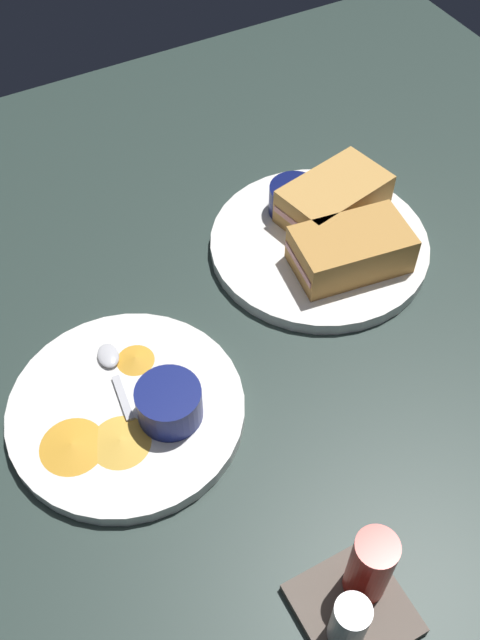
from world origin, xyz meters
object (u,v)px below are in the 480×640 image
(spoon_by_dark_ramekin, at_px, (312,236))
(ramekin_light_gravy, at_px, (169,402))
(plate_sandwich_main, at_px, (319,245))
(spoon_by_gravy_ramekin, at_px, (112,365))
(sandwich_half_near, at_px, (351,250))
(ramekin_dark_sauce, at_px, (294,198))
(sandwich_half_far, at_px, (334,199))
(plate_chips_companion, at_px, (127,410))
(condiment_caddy, at_px, (360,593))

(spoon_by_dark_ramekin, distance_m, ramekin_light_gravy, 0.29)
(plate_sandwich_main, relative_size, spoon_by_gravy_ramekin, 2.64)
(sandwich_half_near, height_order, ramekin_light_gravy, sandwich_half_near)
(spoon_by_dark_ramekin, bearing_deg, ramekin_dark_sauce, -95.07)
(spoon_by_dark_ramekin, bearing_deg, spoon_by_gravy_ramekin, 12.59)
(sandwich_half_far, bearing_deg, sandwich_half_near, 70.21)
(plate_sandwich_main, height_order, spoon_by_dark_ramekin, spoon_by_dark_ramekin)
(plate_sandwich_main, xyz_separation_m, spoon_by_gravy_ramekin, (0.29, 0.06, 0.01))
(plate_sandwich_main, bearing_deg, sandwich_half_far, -139.79)
(plate_chips_companion, bearing_deg, spoon_by_gravy_ramekin, -96.52)
(ramekin_dark_sauce, bearing_deg, plate_chips_companion, 29.30)
(spoon_by_dark_ramekin, relative_size, spoon_by_gravy_ramekin, 1.00)
(plate_chips_companion, relative_size, spoon_by_gravy_ramekin, 2.40)
(sandwich_half_far, height_order, spoon_by_gravy_ramekin, sandwich_half_far)
(condiment_caddy, bearing_deg, spoon_by_dark_ramekin, -116.74)
(sandwich_half_near, relative_size, ramekin_dark_sauce, 2.27)
(spoon_by_dark_ramekin, bearing_deg, ramekin_light_gravy, 29.46)
(sandwich_half_far, distance_m, ramekin_dark_sauce, 0.05)
(ramekin_dark_sauce, height_order, condiment_caddy, condiment_caddy)
(spoon_by_dark_ramekin, height_order, plate_chips_companion, spoon_by_dark_ramekin)
(plate_sandwich_main, distance_m, ramekin_dark_sauce, 0.07)
(sandwich_half_far, bearing_deg, spoon_by_gravy_ramekin, 15.04)
(sandwich_half_near, bearing_deg, condiment_caddy, 57.49)
(spoon_by_dark_ramekin, xyz_separation_m, spoon_by_gravy_ramekin, (0.28, 0.06, 0.00))
(ramekin_dark_sauce, relative_size, plate_chips_companion, 0.26)
(sandwich_half_near, relative_size, spoon_by_dark_ramekin, 1.42)
(plate_chips_companion, bearing_deg, spoon_by_dark_ramekin, -158.61)
(ramekin_light_gravy, xyz_separation_m, spoon_by_gravy_ramekin, (0.03, -0.08, -0.02))
(ramekin_light_gravy, relative_size, spoon_by_gravy_ramekin, 0.65)
(ramekin_dark_sauce, bearing_deg, plate_sandwich_main, 91.21)
(ramekin_dark_sauce, xyz_separation_m, plate_chips_companion, (0.29, 0.16, -0.03))
(sandwich_half_near, bearing_deg, ramekin_dark_sauce, -84.67)
(sandwich_half_far, height_order, ramekin_light_gravy, sandwich_half_far)
(plate_chips_companion, bearing_deg, ramekin_dark_sauce, -150.70)
(ramekin_light_gravy, bearing_deg, ramekin_dark_sauce, -142.96)
(sandwich_half_near, distance_m, ramekin_light_gravy, 0.28)
(ramekin_dark_sauce, bearing_deg, sandwich_half_far, 145.68)
(sandwich_half_far, bearing_deg, ramekin_dark_sauce, -34.32)
(sandwich_half_far, xyz_separation_m, condiment_caddy, (0.24, 0.40, -0.01))
(plate_sandwich_main, bearing_deg, spoon_by_dark_ramekin, -52.44)
(ramekin_dark_sauce, bearing_deg, condiment_caddy, 65.57)
(plate_sandwich_main, distance_m, sandwich_half_far, 0.06)
(plate_sandwich_main, relative_size, sandwich_half_near, 1.86)
(plate_sandwich_main, xyz_separation_m, ramekin_light_gravy, (0.26, 0.14, 0.03))
(plate_sandwich_main, distance_m, ramekin_light_gravy, 0.29)
(plate_chips_companion, xyz_separation_m, spoon_by_gravy_ramekin, (-0.01, -0.05, 0.01))
(plate_sandwich_main, relative_size, ramekin_light_gravy, 4.05)
(plate_sandwich_main, xyz_separation_m, spoon_by_dark_ramekin, (0.01, -0.01, 0.01))
(condiment_caddy, bearing_deg, spoon_by_gravy_ramekin, -73.90)
(spoon_by_gravy_ramekin, bearing_deg, plate_chips_companion, 83.48)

